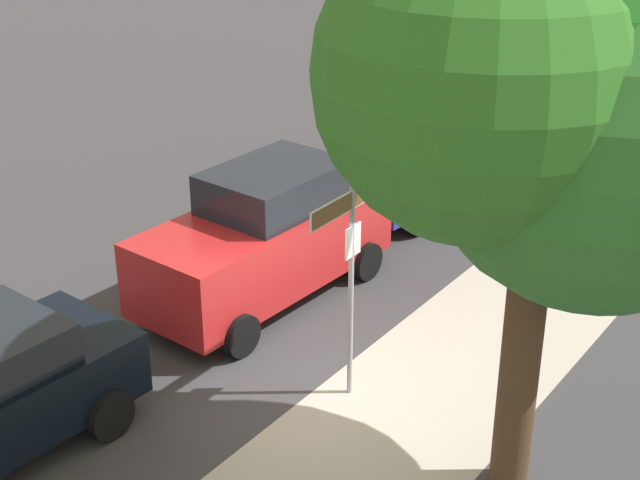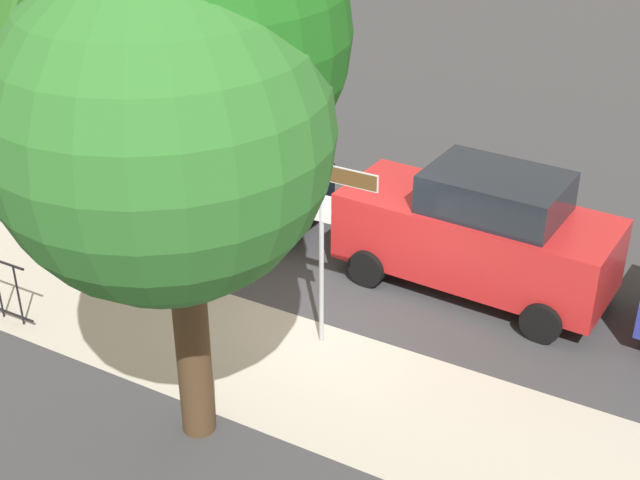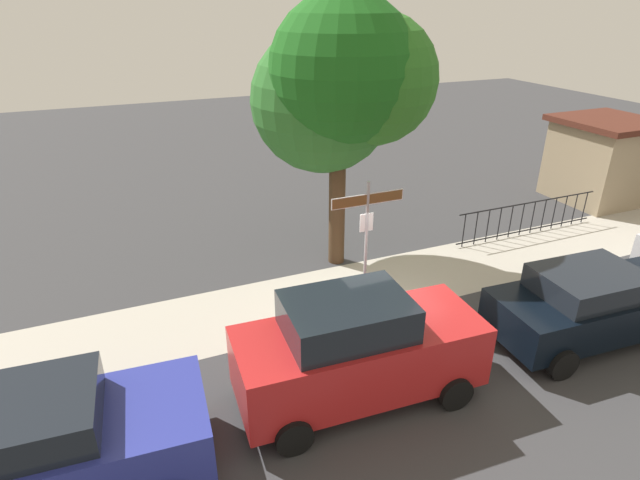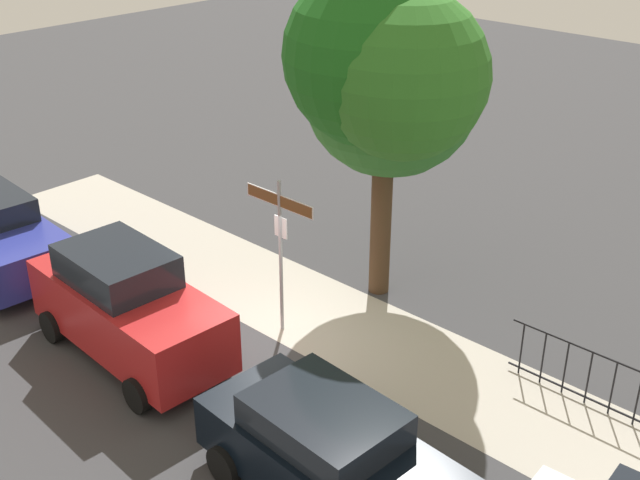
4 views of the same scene
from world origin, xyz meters
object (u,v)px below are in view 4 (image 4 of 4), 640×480
street_sign (280,228)px  shade_tree (389,74)px  car_black (334,457)px  car_red (127,306)px

street_sign → shade_tree: 3.62m
street_sign → car_black: size_ratio=0.70×
shade_tree → car_black: bearing=-57.2°
car_red → street_sign: bearing=63.2°
street_sign → car_red: (-1.46, -2.56, -1.18)m
shade_tree → car_red: bearing=-111.3°
street_sign → shade_tree: size_ratio=0.46×
car_red → car_black: car_red is taller
shade_tree → car_black: size_ratio=1.53×
street_sign → shade_tree: shade_tree is taller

